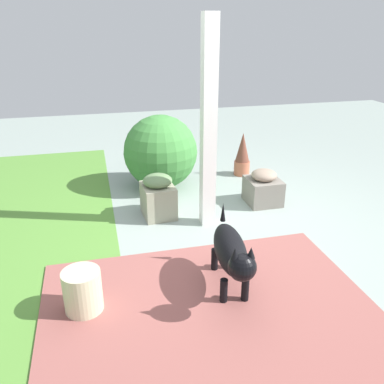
{
  "coord_description": "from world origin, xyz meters",
  "views": [
    {
      "loc": [
        -3.25,
        1.13,
        1.95
      ],
      "look_at": [
        0.18,
        0.28,
        0.44
      ],
      "focal_mm": 38.07,
      "sensor_mm": 36.0,
      "label": 1
    }
  ],
  "objects_px": {
    "terracotta_pot_spiky": "(242,155)",
    "ceramic_urn": "(83,292)",
    "stone_planter_nearest": "(263,188)",
    "round_shrub": "(161,152)",
    "dog": "(232,252)",
    "porch_pillar": "(209,128)",
    "stone_planter_mid": "(158,196)"
  },
  "relations": [
    {
      "from": "porch_pillar",
      "to": "stone_planter_nearest",
      "type": "bearing_deg",
      "value": -66.29
    },
    {
      "from": "terracotta_pot_spiky",
      "to": "dog",
      "type": "relative_size",
      "value": 0.68
    },
    {
      "from": "stone_planter_nearest",
      "to": "stone_planter_mid",
      "type": "relative_size",
      "value": 0.86
    },
    {
      "from": "stone_planter_mid",
      "to": "ceramic_urn",
      "type": "height_order",
      "value": "stone_planter_mid"
    },
    {
      "from": "ceramic_urn",
      "to": "round_shrub",
      "type": "bearing_deg",
      "value": -23.13
    },
    {
      "from": "dog",
      "to": "ceramic_urn",
      "type": "distance_m",
      "value": 1.11
    },
    {
      "from": "stone_planter_mid",
      "to": "round_shrub",
      "type": "xyz_separation_m",
      "value": [
        0.82,
        -0.17,
        0.23
      ]
    },
    {
      "from": "porch_pillar",
      "to": "dog",
      "type": "bearing_deg",
      "value": 173.21
    },
    {
      "from": "round_shrub",
      "to": "terracotta_pot_spiky",
      "type": "bearing_deg",
      "value": -82.34
    },
    {
      "from": "porch_pillar",
      "to": "stone_planter_nearest",
      "type": "height_order",
      "value": "porch_pillar"
    },
    {
      "from": "stone_planter_nearest",
      "to": "ceramic_urn",
      "type": "relative_size",
      "value": 1.22
    },
    {
      "from": "terracotta_pot_spiky",
      "to": "dog",
      "type": "bearing_deg",
      "value": 157.8
    },
    {
      "from": "terracotta_pot_spiky",
      "to": "round_shrub",
      "type": "bearing_deg",
      "value": 97.66
    },
    {
      "from": "round_shrub",
      "to": "ceramic_urn",
      "type": "distance_m",
      "value": 2.44
    },
    {
      "from": "stone_planter_nearest",
      "to": "stone_planter_mid",
      "type": "xyz_separation_m",
      "value": [
        -0.04,
        1.21,
        0.04
      ]
    },
    {
      "from": "porch_pillar",
      "to": "stone_planter_mid",
      "type": "height_order",
      "value": "porch_pillar"
    },
    {
      "from": "round_shrub",
      "to": "ceramic_urn",
      "type": "bearing_deg",
      "value": 156.87
    },
    {
      "from": "porch_pillar",
      "to": "dog",
      "type": "xyz_separation_m",
      "value": [
        -1.13,
        0.14,
        -0.67
      ]
    },
    {
      "from": "stone_planter_nearest",
      "to": "ceramic_urn",
      "type": "xyz_separation_m",
      "value": [
        -1.45,
        1.99,
        -0.02
      ]
    },
    {
      "from": "dog",
      "to": "ceramic_urn",
      "type": "relative_size",
      "value": 2.57
    },
    {
      "from": "porch_pillar",
      "to": "terracotta_pot_spiky",
      "type": "height_order",
      "value": "porch_pillar"
    },
    {
      "from": "round_shrub",
      "to": "stone_planter_nearest",
      "type": "bearing_deg",
      "value": -126.94
    },
    {
      "from": "porch_pillar",
      "to": "ceramic_urn",
      "type": "height_order",
      "value": "porch_pillar"
    },
    {
      "from": "porch_pillar",
      "to": "stone_planter_mid",
      "type": "bearing_deg",
      "value": 57.55
    },
    {
      "from": "stone_planter_nearest",
      "to": "round_shrub",
      "type": "relative_size",
      "value": 0.45
    },
    {
      "from": "terracotta_pot_spiky",
      "to": "ceramic_urn",
      "type": "distance_m",
      "value": 3.16
    },
    {
      "from": "stone_planter_nearest",
      "to": "dog",
      "type": "bearing_deg",
      "value": 148.8
    },
    {
      "from": "ceramic_urn",
      "to": "stone_planter_mid",
      "type": "bearing_deg",
      "value": -28.91
    },
    {
      "from": "stone_planter_nearest",
      "to": "terracotta_pot_spiky",
      "type": "relative_size",
      "value": 0.7
    },
    {
      "from": "stone_planter_mid",
      "to": "terracotta_pot_spiky",
      "type": "bearing_deg",
      "value": -53.27
    },
    {
      "from": "round_shrub",
      "to": "stone_planter_mid",
      "type": "bearing_deg",
      "value": 168.05
    },
    {
      "from": "dog",
      "to": "stone_planter_nearest",
      "type": "bearing_deg",
      "value": -31.2
    }
  ]
}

